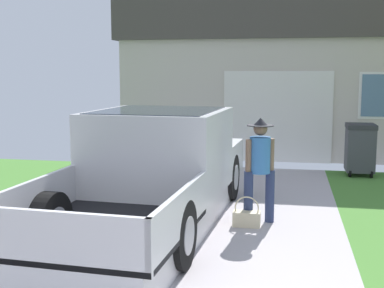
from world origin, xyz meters
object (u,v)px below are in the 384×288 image
(pickup_truck, at_px, (158,172))
(person_with_hat, at_px, (260,163))
(house_with_garage, at_px, (280,75))
(wheeled_trash_bin, at_px, (360,148))
(handbag, at_px, (247,218))

(pickup_truck, relative_size, person_with_hat, 3.51)
(pickup_truck, height_order, person_with_hat, pickup_truck)
(person_with_hat, height_order, house_with_garage, house_with_garage)
(wheeled_trash_bin, bearing_deg, person_with_hat, -115.71)
(person_with_hat, bearing_deg, wheeled_trash_bin, -142.36)
(pickup_truck, distance_m, person_with_hat, 1.53)
(pickup_truck, relative_size, handbag, 12.42)
(person_with_hat, height_order, handbag, person_with_hat)
(pickup_truck, relative_size, wheeled_trash_bin, 4.93)
(pickup_truck, bearing_deg, person_with_hat, 8.57)
(person_with_hat, xyz_separation_m, wheeled_trash_bin, (1.93, 4.00, -0.30))
(person_with_hat, bearing_deg, pickup_truck, -21.20)
(pickup_truck, relative_size, house_with_garage, 0.65)
(house_with_garage, distance_m, wheeled_trash_bin, 4.75)
(person_with_hat, relative_size, wheeled_trash_bin, 1.40)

